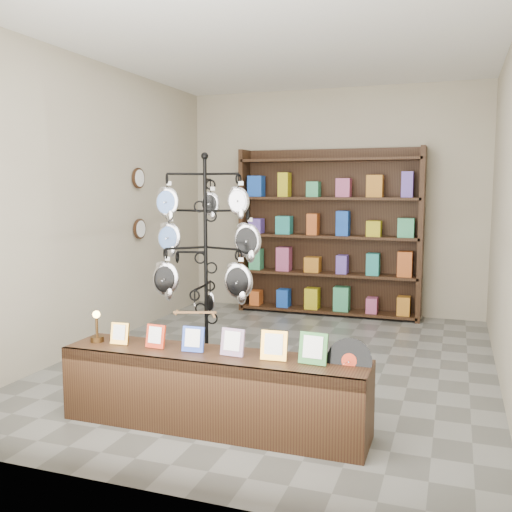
{
  "coord_description": "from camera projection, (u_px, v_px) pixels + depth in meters",
  "views": [
    {
      "loc": [
        1.59,
        -5.13,
        1.68
      ],
      "look_at": [
        0.14,
        -1.0,
        1.16
      ],
      "focal_mm": 40.0,
      "sensor_mm": 36.0,
      "label": 1
    }
  ],
  "objects": [
    {
      "name": "wall_clocks",
      "position": [
        139.0,
        204.0,
        6.75
      ],
      "size": [
        0.03,
        0.24,
        0.84
      ],
      "color": "black",
      "rests_on": "ground"
    },
    {
      "name": "back_shelving",
      "position": [
        329.0,
        238.0,
        7.56
      ],
      "size": [
        2.42,
        0.36,
        2.2
      ],
      "color": "black",
      "rests_on": "ground"
    },
    {
      "name": "display_tree",
      "position": [
        206.0,
        248.0,
        5.1
      ],
      "size": [
        1.03,
        1.01,
        2.0
      ],
      "rotation": [
        0.0,
        0.0,
        0.24
      ],
      "color": "black",
      "rests_on": "ground"
    },
    {
      "name": "ground",
      "position": [
        277.0,
        362.0,
        5.53
      ],
      "size": [
        5.0,
        5.0,
        0.0
      ],
      "primitive_type": "plane",
      "color": "slate",
      "rests_on": "ground"
    },
    {
      "name": "front_shelf",
      "position": [
        213.0,
        390.0,
        4.0
      ],
      "size": [
        2.19,
        0.46,
        0.77
      ],
      "rotation": [
        0.0,
        0.0,
        0.0
      ],
      "color": "black",
      "rests_on": "ground"
    },
    {
      "name": "room_envelope",
      "position": [
        278.0,
        170.0,
        5.31
      ],
      "size": [
        5.0,
        5.0,
        5.0
      ],
      "color": "#AAA189",
      "rests_on": "ground"
    }
  ]
}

